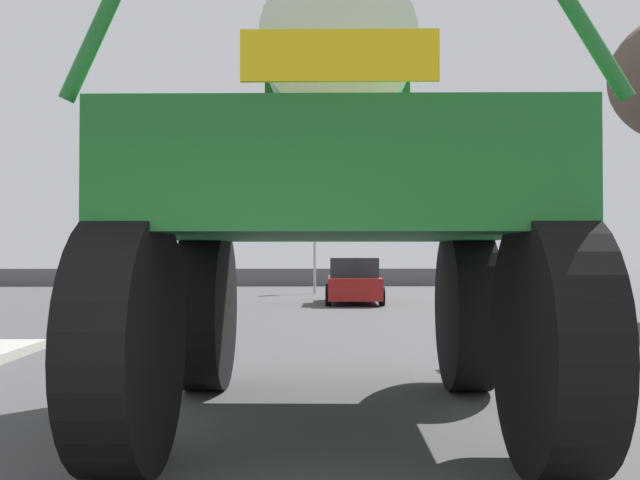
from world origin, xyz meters
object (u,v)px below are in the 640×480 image
(traffic_signal_far_left, at_px, (315,232))
(traffic_signal_near_right, at_px, (550,189))
(oversize_sprayer, at_px, (337,208))
(sedan_ahead, at_px, (354,282))

(traffic_signal_far_left, bearing_deg, traffic_signal_near_right, -79.05)
(traffic_signal_near_right, bearing_deg, oversize_sprayer, -126.05)
(oversize_sprayer, height_order, traffic_signal_far_left, oversize_sprayer)
(oversize_sprayer, xyz_separation_m, traffic_signal_near_right, (3.91, 5.37, 0.67))
(oversize_sprayer, bearing_deg, traffic_signal_near_right, -33.62)
(oversize_sprayer, relative_size, traffic_signal_far_left, 1.56)
(oversize_sprayer, relative_size, sedan_ahead, 1.33)
(sedan_ahead, relative_size, traffic_signal_far_left, 1.17)
(oversize_sprayer, xyz_separation_m, traffic_signal_far_left, (0.27, 24.19, 0.52))
(sedan_ahead, xyz_separation_m, traffic_signal_far_left, (-1.17, 6.50, 1.88))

